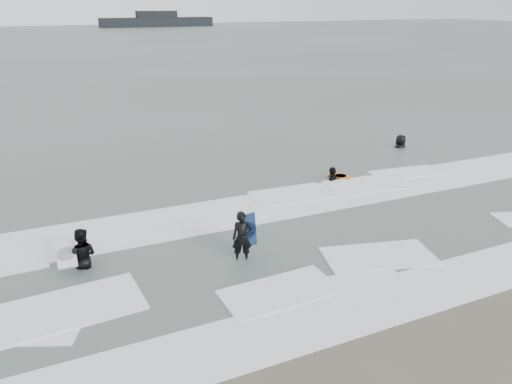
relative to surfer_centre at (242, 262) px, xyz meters
name	(u,v)px	position (x,y,z in m)	size (l,w,h in m)	color
ground	(337,299)	(1.43, -2.72, 0.00)	(320.00, 320.00, 0.00)	brown
sea	(69,47)	(1.43, 77.28, 0.06)	(320.00, 320.00, 0.00)	#47544C
surfer_centre	(242,262)	(0.00, 0.00, 0.00)	(0.56, 0.37, 1.54)	black
surfer_wading	(84,267)	(-4.17, 1.49, 0.00)	(0.84, 0.65, 1.72)	black
surfer_right_near	(332,182)	(5.94, 4.73, 0.00)	(1.04, 0.43, 1.78)	black
surfer_right_far	(400,148)	(11.72, 7.58, 0.00)	(0.91, 0.59, 1.85)	black
surf_foam	(273,237)	(1.43, 0.98, 0.04)	(30.03, 9.06, 0.09)	white
bodyboards	(237,214)	(0.72, 2.17, 0.50)	(11.73, 5.39, 1.25)	#0F2149
vessel_horizon	(157,21)	(30.28, 137.82, 1.60)	(31.84, 5.69, 4.32)	black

